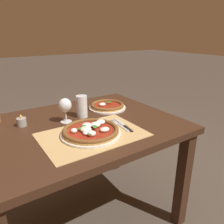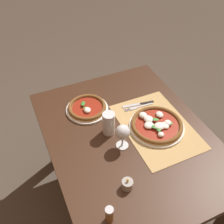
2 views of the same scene
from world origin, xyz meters
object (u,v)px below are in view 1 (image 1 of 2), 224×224
Objects in this scene: wine_glass at (65,106)px; fork at (119,125)px; pizza_near at (91,131)px; knife at (123,125)px; pint_glass at (82,107)px; votive_candle at (22,122)px; pizza_far at (107,106)px.

fork is (0.24, -0.23, -0.10)m from wine_glass.
knife is (0.22, 0.00, -0.02)m from pizza_near.
wine_glass is at bearing 99.61° from pizza_near.
pint_glass is 0.38m from votive_candle.
pint_glass is (-0.23, -0.05, 0.05)m from pizza_far.
pizza_near is 0.29m from pint_glass.
pizza_near is 0.44m from votive_candle.
fork is at bearing 154.84° from knife.
pizza_near is at bearing -49.70° from votive_candle.
knife is (0.02, -0.01, 0.00)m from fork.
votive_candle is (-0.29, 0.34, -0.00)m from pizza_near.
wine_glass reaches higher than pint_glass.
pint_glass reaches higher than knife.
knife is at bearing -105.56° from pizza_far.
votive_candle is (-0.51, 0.33, 0.02)m from knife.
pizza_near is 1.64× the size of fork.
wine_glass is at bearing 136.08° from fork.
pizza_far is 1.35× the size of fork.
wine_glass is at bearing -167.58° from pint_glass.
pizza_near is 2.12× the size of wine_glass.
fork is at bearing 4.00° from pizza_near.
pizza_far is at bearing 12.44° from wine_glass.
votive_candle reaches higher than pizza_near.
pint_glass is at bearing 117.29° from knife.
pizza_far is 0.24m from pint_glass.
wine_glass is (-0.04, 0.25, 0.08)m from pizza_near.
pizza_near is at bearing -179.29° from knife.
pizza_near is 0.22m from knife.
wine_glass is 0.72× the size of knife.
pint_glass is 0.31m from knife.
knife is at bearing -62.71° from pint_glass.
votive_candle reaches higher than knife.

